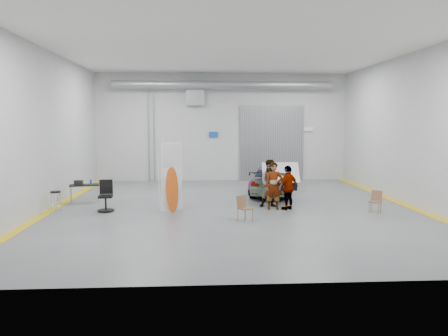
{
  "coord_description": "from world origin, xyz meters",
  "views": [
    {
      "loc": [
        -1.34,
        -16.53,
        3.28
      ],
      "look_at": [
        -0.35,
        0.39,
        1.5
      ],
      "focal_mm": 35.0,
      "sensor_mm": 36.0,
      "label": 1
    }
  ],
  "objects": [
    {
      "name": "surfboard_display",
      "position": [
        -2.39,
        -0.78,
        1.1
      ],
      "size": [
        0.74,
        0.38,
        2.72
      ],
      "rotation": [
        0.0,
        0.0,
        0.32
      ],
      "color": "white",
      "rests_on": "ground"
    },
    {
      "name": "work_table",
      "position": [
        -6.09,
        1.5,
        0.73
      ],
      "size": [
        1.26,
        0.81,
        0.95
      ],
      "rotation": [
        0.0,
        0.0,
        0.21
      ],
      "color": "gray",
      "rests_on": "ground"
    },
    {
      "name": "trunk_lid",
      "position": [
        2.0,
        1.09,
        1.31
      ],
      "size": [
        1.51,
        0.91,
        0.04
      ],
      "primitive_type": "cube",
      "color": "silver",
      "rests_on": "sedan_car"
    },
    {
      "name": "room_shell",
      "position": [
        0.24,
        2.22,
        4.08
      ],
      "size": [
        14.02,
        16.18,
        6.01
      ],
      "color": "#B1B3B6",
      "rests_on": "ground"
    },
    {
      "name": "folding_chair_near",
      "position": [
        0.19,
        -2.33,
        0.26
      ],
      "size": [
        0.55,
        0.61,
        0.84
      ],
      "rotation": [
        0.0,
        0.0,
        0.64
      ],
      "color": "brown",
      "rests_on": "ground"
    },
    {
      "name": "person_a",
      "position": [
        1.48,
        -0.43,
        0.9
      ],
      "size": [
        0.69,
        0.49,
        1.8
      ],
      "primitive_type": "imported",
      "rotation": [
        0.0,
        0.0,
        -0.09
      ],
      "color": "olive",
      "rests_on": "ground"
    },
    {
      "name": "person_c",
      "position": [
        2.02,
        -0.49,
        0.84
      ],
      "size": [
        1.03,
        0.88,
        1.68
      ],
      "primitive_type": "imported",
      "rotation": [
        0.0,
        0.0,
        3.75
      ],
      "color": "#A95238",
      "rests_on": "ground"
    },
    {
      "name": "shop_stool",
      "position": [
        -6.61,
        -0.35,
        0.38
      ],
      "size": [
        0.39,
        0.39,
        0.76
      ],
      "rotation": [
        0.0,
        0.0,
        0.05
      ],
      "color": "black",
      "rests_on": "ground"
    },
    {
      "name": "sedan_car",
      "position": [
        2.0,
        3.07,
        0.65
      ],
      "size": [
        2.86,
        4.76,
        1.29
      ],
      "primitive_type": "imported",
      "rotation": [
        0.0,
        0.0,
        2.89
      ],
      "color": "silver",
      "rests_on": "ground"
    },
    {
      "name": "person_b",
      "position": [
        1.45,
        0.06,
        0.93
      ],
      "size": [
        0.94,
        0.75,
        1.85
      ],
      "primitive_type": "imported",
      "rotation": [
        0.0,
        0.0,
        -0.06
      ],
      "color": "#44617D",
      "rests_on": "ground"
    },
    {
      "name": "ground",
      "position": [
        0.0,
        0.0,
        0.0
      ],
      "size": [
        16.0,
        16.0,
        0.0
      ],
      "primitive_type": "plane",
      "color": "#56585D",
      "rests_on": "ground"
    },
    {
      "name": "office_chair",
      "position": [
        -4.77,
        -0.37,
        0.5
      ],
      "size": [
        0.61,
        0.61,
        1.14
      ],
      "rotation": [
        0.0,
        0.0,
        0.08
      ],
      "color": "black",
      "rests_on": "ground"
    },
    {
      "name": "folding_chair_far",
      "position": [
        5.05,
        -1.26,
        0.25
      ],
      "size": [
        0.53,
        0.58,
        0.8
      ],
      "rotation": [
        0.0,
        0.0,
        -0.66
      ],
      "color": "brown",
      "rests_on": "ground"
    }
  ]
}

